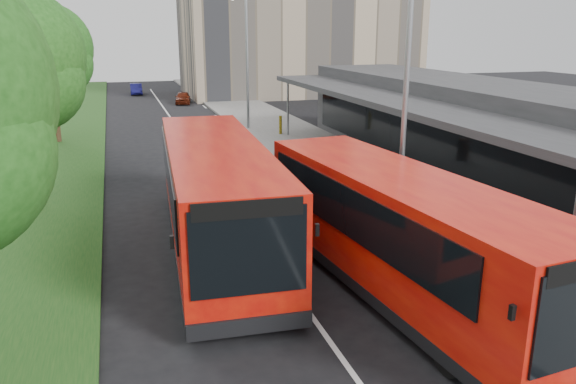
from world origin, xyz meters
The scene contains 16 objects.
ground centered at (0.00, 0.00, 0.00)m, with size 120.00×120.00×0.00m, color black.
pavement centered at (6.00, 20.00, 0.07)m, with size 5.00×80.00×0.15m, color slate.
grass_verge centered at (-7.00, 20.00, 0.05)m, with size 5.00×80.00×0.10m, color #164114.
lane_centre_line centered at (0.00, 15.00, 0.01)m, with size 0.12×70.00×0.01m, color silver.
kerb_dashes centered at (3.30, 19.00, 0.01)m, with size 0.12×56.00×0.01m.
station_building centered at (10.86, 8.00, 2.04)m, with size 7.70×26.00×4.00m.
tree_mid centered at (-7.01, 9.05, 4.97)m, with size 4.79×4.79×7.70m.
tree_far centered at (-7.01, 21.05, 4.90)m, with size 4.72×4.72×7.58m.
lamp_post_near centered at (4.12, 2.00, 4.72)m, with size 1.44×0.28×8.00m.
lamp_post_far centered at (4.12, 22.00, 4.72)m, with size 1.44×0.28×8.00m.
bus_main centered at (2.41, -1.38, 1.49)m, with size 3.58×10.46×2.91m.
bus_second centered at (-1.24, 2.74, 1.58)m, with size 3.41×11.02×3.08m.
litter_bin centered at (4.97, 10.14, 0.65)m, with size 0.56×0.56×1.01m, color #3E2319.
bollard centered at (5.55, 19.36, 0.69)m, with size 0.17×0.17×1.08m, color #DDB50B.
car_near centered at (1.86, 36.60, 0.52)m, with size 1.22×3.03×1.03m, color #5A1B0C.
car_far centered at (-1.66, 45.30, 0.52)m, with size 1.10×3.14×1.04m, color navy.
Camera 1 is at (-3.82, -12.52, 6.14)m, focal length 35.00 mm.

